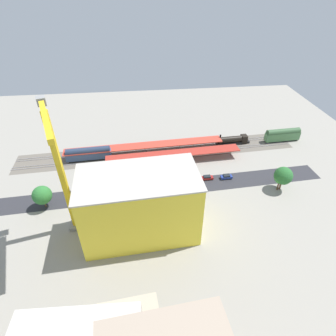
{
  "coord_description": "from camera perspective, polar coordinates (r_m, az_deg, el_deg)",
  "views": [
    {
      "loc": [
        7.17,
        81.14,
        63.71
      ],
      "look_at": [
        -1.77,
        1.16,
        5.63
      ],
      "focal_mm": 29.17,
      "sensor_mm": 36.0,
      "label": 1
    }
  ],
  "objects": [
    {
      "name": "street_tree_2",
      "position": [
        103.17,
        22.95,
        -1.51
      ],
      "size": [
        6.36,
        6.36,
        9.13
      ],
      "color": "brown",
      "rests_on": "ground"
    },
    {
      "name": "passenger_coach",
      "position": [
        135.96,
        22.83,
        6.43
      ],
      "size": [
        16.32,
        4.04,
        6.07
      ],
      "color": "black",
      "rests_on": "ground"
    },
    {
      "name": "locomotive",
      "position": [
        127.35,
        13.47,
        5.7
      ],
      "size": [
        15.6,
        3.68,
        5.11
      ],
      "color": "black",
      "rests_on": "ground"
    },
    {
      "name": "street_tree_3",
      "position": [
        102.94,
        22.42,
        -1.96
      ],
      "size": [
        4.19,
        4.19,
        7.35
      ],
      "color": "brown",
      "rests_on": "ground"
    },
    {
      "name": "street_tree_1",
      "position": [
        91.28,
        -9.14,
        -4.59
      ],
      "size": [
        4.87,
        4.87,
        7.67
      ],
      "color": "brown",
      "rests_on": "ground"
    },
    {
      "name": "rail_bed",
      "position": [
        119.1,
        -1.94,
        3.46
      ],
      "size": [
        119.56,
        21.27,
        0.01
      ],
      "primitive_type": "cube",
      "rotation": [
        0.0,
        0.0,
        0.06
      ],
      "color": "#665E54",
      "rests_on": "ground"
    },
    {
      "name": "box_truck_0",
      "position": [
        94.25,
        2.04,
        -5.42
      ],
      "size": [
        10.03,
        2.51,
        3.21
      ],
      "color": "black",
      "rests_on": "ground"
    },
    {
      "name": "parked_car_2",
      "position": [
        101.92,
        3.67,
        -2.41
      ],
      "size": [
        4.19,
        2.13,
        1.73
      ],
      "color": "black",
      "rests_on": "ground"
    },
    {
      "name": "parked_car_3",
      "position": [
        101.21,
        -0.26,
        -2.67
      ],
      "size": [
        4.21,
        1.96,
        1.62
      ],
      "color": "black",
      "rests_on": "ground"
    },
    {
      "name": "construction_roof_slab",
      "position": [
        71.29,
        -6.36,
        -1.89
      ],
      "size": [
        33.67,
        19.47,
        0.4
      ],
      "primitive_type": "cube",
      "rotation": [
        0.0,
        0.0,
        0.06
      ],
      "color": "#B7B2A8",
      "rests_on": "construction_building"
    },
    {
      "name": "freight_coach_far",
      "position": [
        116.82,
        -16.26,
        2.93
      ],
      "size": [
        18.44,
        4.04,
        5.75
      ],
      "color": "black",
      "rests_on": "ground"
    },
    {
      "name": "track_rails",
      "position": [
        119.0,
        -1.94,
        3.53
      ],
      "size": [
        118.71,
        14.86,
        0.12
      ],
      "color": "#9E9EA8",
      "rests_on": "ground"
    },
    {
      "name": "parked_car_0",
      "position": [
        105.34,
        12.09,
        -1.82
      ],
      "size": [
        4.4,
        2.06,
        1.67
      ],
      "color": "black",
      "rests_on": "ground"
    },
    {
      "name": "tower_crane",
      "position": [
        74.96,
        -21.61,
        -0.18
      ],
      "size": [
        8.8,
        21.77,
        39.88
      ],
      "color": "gray",
      "rests_on": "ground"
    },
    {
      "name": "construction_building",
      "position": [
        77.97,
        -5.87,
        -7.88
      ],
      "size": [
        33.04,
        18.83,
        20.16
      ],
      "primitive_type": "cube",
      "rotation": [
        0.0,
        0.0,
        0.06
      ],
      "color": "yellow",
      "rests_on": "ground"
    },
    {
      "name": "traffic_light",
      "position": [
        94.79,
        -18.23,
        -5.29
      ],
      "size": [
        0.5,
        0.36,
        6.23
      ],
      "color": "#333333",
      "rests_on": "ground"
    },
    {
      "name": "street_asphalt",
      "position": [
        98.94,
        -0.72,
        -4.27
      ],
      "size": [
        119.25,
        16.26,
        0.01
      ],
      "primitive_type": "cube",
      "rotation": [
        0.0,
        0.0,
        0.06
      ],
      "color": "#2D2D33",
      "rests_on": "ground"
    },
    {
      "name": "ground_plane",
      "position": [
        103.41,
        -1.05,
        -2.22
      ],
      "size": [
        190.28,
        190.28,
        0.0
      ],
      "primitive_type": "plane",
      "color": "gray",
      "rests_on": "ground"
    },
    {
      "name": "parked_car_1",
      "position": [
        103.68,
        8.13,
        -2.04
      ],
      "size": [
        4.72,
        1.93,
        1.56
      ],
      "color": "black",
      "rests_on": "ground"
    },
    {
      "name": "street_tree_0",
      "position": [
        97.37,
        -24.83,
        -5.17
      ],
      "size": [
        6.19,
        6.19,
        8.19
      ],
      "color": "brown",
      "rests_on": "ground"
    },
    {
      "name": "platform_canopy_far",
      "position": [
        116.43,
        -4.85,
        4.71
      ],
      "size": [
        67.22,
        9.51,
        4.02
      ],
      "color": "#C63D2D",
      "rests_on": "ground"
    },
    {
      "name": "platform_canopy_near",
      "position": [
        110.79,
        1.23,
        3.06
      ],
      "size": [
        55.05,
        8.83,
        3.96
      ],
      "color": "#A82D23",
      "rests_on": "ground"
    }
  ]
}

